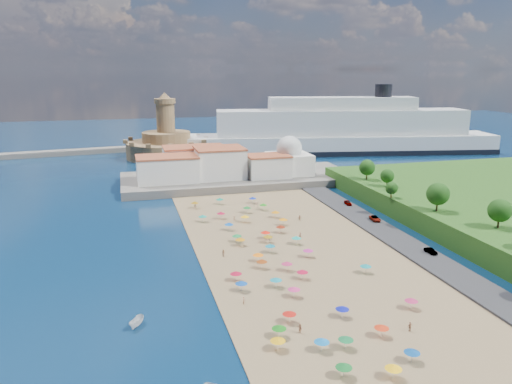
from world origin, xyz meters
name	(u,v)px	position (x,y,z in m)	size (l,w,h in m)	color
ground	(267,247)	(0.00, 0.00, 0.00)	(700.00, 700.00, 0.00)	#071938
terrace	(239,179)	(10.00, 73.00, 1.50)	(90.00, 36.00, 3.00)	#59544C
jetty	(173,166)	(-12.00, 108.00, 1.20)	(18.00, 70.00, 2.40)	#59544C
waterfront_buildings	(205,164)	(-3.05, 73.64, 7.88)	(57.00, 29.00, 11.00)	silver
domed_building	(289,159)	(30.00, 71.00, 8.97)	(16.00, 16.00, 15.00)	silver
fortress	(167,145)	(-12.00, 138.00, 6.68)	(40.00, 40.00, 32.40)	#9B7A4D
cruise_ship	(341,133)	(78.53, 128.58, 10.63)	(165.87, 52.69, 35.89)	black
beach_parasols	(279,259)	(-1.07, -13.67, 2.15)	(31.11, 109.00, 2.20)	gray
beachgoers	(269,250)	(-0.86, -4.91, 1.11)	(33.09, 97.95, 1.82)	tan
moored_boats	(174,354)	(-27.77, -44.24, 0.83)	(13.88, 26.56, 1.68)	white
parked_cars	(375,219)	(36.00, 10.94, 1.37)	(2.95, 49.47, 1.37)	gray
hillside_trees	(465,206)	(48.34, -11.13, 10.17)	(14.69, 108.30, 7.85)	#382314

